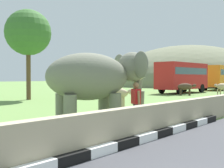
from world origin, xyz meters
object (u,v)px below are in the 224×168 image
Objects in this scene: bus_orange at (219,76)px; cow_far at (222,87)px; bus_red at (182,75)px; cow_near at (116,94)px; person_handler at (136,101)px; elephant at (98,78)px; cow_mid at (186,87)px.

bus_orange is 13.42m from cow_far.
bus_red is 5.35m from cow_far.
bus_orange is at bearing 8.94° from cow_near.
person_handler is 33.11m from bus_orange.
cow_near is (5.14, 3.59, -0.96)m from elephant.
cow_mid is (17.04, 6.59, -0.06)m from person_handler.
bus_red is (20.75, 8.90, 1.15)m from person_handler.
person_handler is (1.32, -0.75, -0.90)m from elephant.
cow_mid is at bearing -148.17° from bus_red.
person_handler is 0.88× the size of cow_far.
cow_far is at bearing -48.38° from cow_mid.
elephant reaches higher than cow_mid.
cow_near is at bearing 48.62° from person_handler.
bus_orange is at bearing -0.72° from bus_red.
bus_orange is at bearing 13.55° from elephant.
cow_near is 15.68m from cow_far.
elephant is at bearing 150.42° from person_handler.
elephant is at bearing -145.09° from cow_near.
bus_red is at bearing 179.28° from bus_orange.
person_handler is 0.88× the size of cow_near.
cow_far is (-12.43, -4.92, -1.21)m from bus_orange.
bus_orange is at bearing 15.34° from person_handler.
bus_red reaches higher than elephant.
person_handler is at bearing -158.85° from cow_mid.
elephant is 23.53m from bus_red.
cow_near is at bearing 178.18° from cow_far.
bus_orange reaches higher than cow_far.
cow_near is (-28.09, -4.42, -1.21)m from bus_orange.
person_handler is at bearing -156.79° from bus_red.
bus_orange reaches higher than cow_mid.
cow_near and cow_mid have the same top height.
cow_near and cow_far have the same top height.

